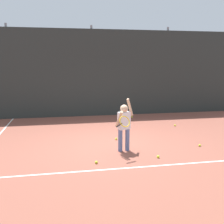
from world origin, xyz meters
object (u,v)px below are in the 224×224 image
object	(u,v)px
tennis_player	(124,124)
water_bottle	(127,123)
tennis_ball_5	(132,117)
tennis_ball_4	(116,139)
tennis_ball_6	(200,145)
tennis_ball_2	(158,157)
tennis_ball_7	(96,162)
tennis_ball_0	(175,125)

from	to	relation	value
tennis_player	water_bottle	size ratio (longest dim) A/B	6.14
tennis_ball_5	water_bottle	bearing A→B (deg)	-112.44
tennis_player	tennis_ball_5	bearing A→B (deg)	49.75
water_bottle	tennis_ball_5	bearing A→B (deg)	67.56
water_bottle	tennis_ball_5	xyz separation A→B (m)	(0.55, 1.33, -0.08)
tennis_player	water_bottle	xyz separation A→B (m)	(0.73, 2.68, -0.62)
water_bottle	tennis_ball_4	world-z (taller)	water_bottle
water_bottle	tennis_ball_6	distance (m)	3.03
tennis_player	tennis_ball_4	xyz separation A→B (m)	(0.00, 1.01, -0.69)
water_bottle	tennis_ball_2	world-z (taller)	water_bottle
tennis_ball_5	tennis_ball_6	world-z (taller)	same
tennis_player	tennis_ball_4	size ratio (longest dim) A/B	20.46
tennis_player	tennis_ball_6	distance (m)	2.22
water_bottle	tennis_ball_4	xyz separation A→B (m)	(-0.73, -1.67, -0.08)
tennis_player	tennis_ball_5	xyz separation A→B (m)	(1.28, 4.00, -0.69)
tennis_ball_4	tennis_ball_7	size ratio (longest dim) A/B	1.00
tennis_ball_2	tennis_ball_6	xyz separation A→B (m)	(1.42, 0.62, 0.00)
tennis_ball_7	tennis_ball_2	bearing A→B (deg)	3.36
water_bottle	tennis_ball_0	bearing A→B (deg)	-13.40
tennis_player	tennis_ball_6	bearing A→B (deg)	-22.96
water_bottle	tennis_ball_6	bearing A→B (deg)	-62.98
tennis_player	tennis_ball_0	size ratio (longest dim) A/B	20.46
water_bottle	tennis_ball_5	distance (m)	1.44
tennis_ball_6	tennis_ball_2	bearing A→B (deg)	-156.32
tennis_ball_2	tennis_ball_4	size ratio (longest dim) A/B	1.00
tennis_player	tennis_ball_6	size ratio (longest dim) A/B	20.46
tennis_player	water_bottle	world-z (taller)	tennis_player
tennis_player	tennis_ball_7	xyz separation A→B (m)	(-0.80, -0.73, -0.69)
tennis_player	tennis_ball_2	world-z (taller)	tennis_player
tennis_ball_2	tennis_player	bearing A→B (deg)	137.36
tennis_ball_0	tennis_ball_5	xyz separation A→B (m)	(-1.13, 1.73, 0.00)
tennis_ball_4	tennis_ball_5	world-z (taller)	same
tennis_player	tennis_ball_5	distance (m)	4.26
water_bottle	tennis_ball_4	bearing A→B (deg)	-113.63
tennis_ball_5	tennis_ball_7	world-z (taller)	same
tennis_ball_0	tennis_ball_4	distance (m)	2.72
tennis_ball_2	tennis_ball_5	distance (m)	4.68
tennis_ball_6	tennis_ball_7	distance (m)	3.00
water_bottle	tennis_ball_0	xyz separation A→B (m)	(1.68, -0.40, -0.08)
tennis_ball_5	tennis_ball_6	distance (m)	4.11
water_bottle	tennis_ball_6	size ratio (longest dim) A/B	3.33
tennis_ball_0	tennis_ball_2	size ratio (longest dim) A/B	1.00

